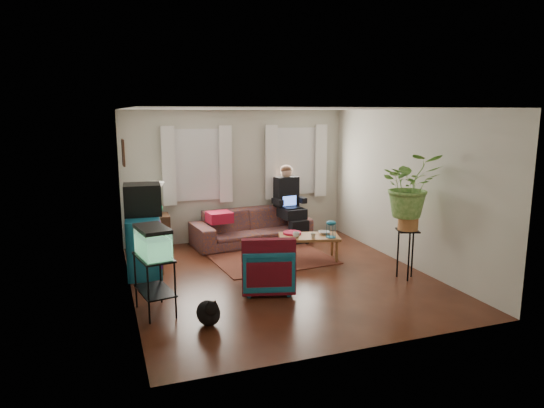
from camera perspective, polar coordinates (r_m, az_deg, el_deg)
name	(u,v)px	position (r m, az deg, el deg)	size (l,w,h in m)	color
floor	(281,277)	(7.70, 1.01, -8.60)	(4.50, 5.00, 0.01)	#4F2B14
ceiling	(281,109)	(7.27, 1.08, 11.14)	(4.50, 5.00, 0.01)	white
wall_back	(237,176)	(9.73, -4.16, 3.34)	(4.50, 0.01, 2.60)	silver
wall_front	(365,234)	(5.16, 10.89, -3.49)	(4.50, 0.01, 2.60)	silver
wall_left	(127,205)	(6.92, -16.67, -0.12)	(0.01, 5.00, 2.60)	silver
wall_right	(406,188)	(8.42, 15.53, 1.82)	(0.01, 5.00, 2.60)	silver
window_left	(197,165)	(9.50, -8.82, 4.58)	(1.08, 0.04, 1.38)	white
window_right	(295,161)	(10.08, 2.74, 5.04)	(1.08, 0.04, 1.38)	white
curtains_left	(198,165)	(9.42, -8.73, 4.53)	(1.36, 0.06, 1.50)	white
curtains_right	(297,162)	(10.01, 2.91, 5.00)	(1.36, 0.06, 1.50)	white
picture_frame	(124,153)	(7.68, -17.03, 5.79)	(0.04, 0.32, 0.40)	#3D2616
area_rug	(271,258)	(8.64, -0.12, -6.37)	(2.00, 1.60, 0.01)	brown
sofa	(251,221)	(9.49, -2.43, -2.04)	(2.30, 0.91, 0.90)	brown
seated_person	(289,206)	(9.80, 1.99, -0.23)	(0.57, 0.71, 1.37)	black
side_table	(157,233)	(9.26, -13.39, -3.34)	(0.47, 0.47, 0.68)	#3D2516
table_lamp	(155,200)	(9.13, -13.56, 0.52)	(0.35, 0.35, 0.62)	white
dresser	(143,244)	(8.06, -14.89, -4.60)	(0.52, 1.04, 0.93)	#106162
crt_tv	(142,199)	(8.01, -15.01, 0.54)	(0.57, 0.52, 0.50)	black
aquarium_stand	(155,285)	(6.46, -13.62, -9.23)	(0.38, 0.68, 0.75)	black
aquarium	(153,241)	(6.29, -13.85, -4.28)	(0.34, 0.62, 0.40)	#7FD899
black_cat	(208,310)	(6.06, -7.51, -12.31)	(0.29, 0.44, 0.37)	black
armchair	(267,265)	(7.07, -0.57, -7.20)	(0.73, 0.68, 0.75)	#104F61
serape_throw	(269,261)	(6.75, -0.39, -6.70)	(0.75, 0.17, 0.62)	#9E0A0A
coffee_table	(309,247)	(8.55, 4.36, -5.12)	(1.04, 0.57, 0.43)	brown
cup_a	(296,235)	(8.37, 2.87, -3.62)	(0.12, 0.12, 0.09)	white
cup_b	(313,236)	(8.33, 4.86, -3.72)	(0.09, 0.09, 0.09)	beige
bowl	(324,233)	(8.63, 6.16, -3.38)	(0.20, 0.20, 0.05)	white
snack_tray	(292,233)	(8.60, 2.38, -3.41)	(0.32, 0.32, 0.04)	#B21414
birdcage	(331,229)	(8.38, 6.96, -2.92)	(0.17, 0.17, 0.30)	#115B6B
plant_stand	(406,254)	(7.81, 15.53, -5.71)	(0.33, 0.33, 0.78)	black
potted_plant	(410,195)	(7.61, 15.88, 1.00)	(0.89, 0.77, 0.99)	#599947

